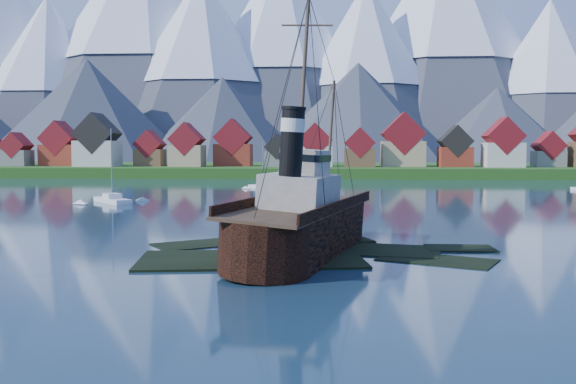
{
  "coord_description": "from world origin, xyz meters",
  "views": [
    {
      "loc": [
        3.51,
        -52.99,
        9.13
      ],
      "look_at": [
        -0.58,
        6.0,
        5.0
      ],
      "focal_mm": 40.0,
      "sensor_mm": 36.0,
      "label": 1
    }
  ],
  "objects": [
    {
      "name": "tugboat_wreck",
      "position": [
        0.92,
        1.96,
        2.8
      ],
      "size": [
        6.5,
        28.01,
        22.19
      ],
      "rotation": [
        0.0,
        0.06,
        -0.25
      ],
      "color": "black",
      "rests_on": "ground"
    },
    {
      "name": "sailboat_c",
      "position": [
        -11.99,
        89.26,
        0.24
      ],
      "size": [
        7.34,
        7.53,
        10.84
      ],
      "rotation": [
        0.0,
        0.0,
        0.76
      ],
      "color": "white",
      "rests_on": "ground"
    },
    {
      "name": "seawall",
      "position": [
        0.0,
        132.0,
        0.0
      ],
      "size": [
        600.0,
        2.5,
        2.0
      ],
      "primitive_type": "cube",
      "color": "#3F3D38",
      "rests_on": "ground"
    },
    {
      "name": "shoal",
      "position": [
        1.78,
        2.15,
        -0.35
      ],
      "size": [
        31.71,
        21.24,
        1.14
      ],
      "color": "black",
      "rests_on": "ground"
    },
    {
      "name": "town",
      "position": [
        -33.12,
        152.18,
        8.99
      ],
      "size": [
        250.96,
        16.69,
        17.3
      ],
      "color": "maroon",
      "rests_on": "ground"
    },
    {
      "name": "shore_bank",
      "position": [
        0.0,
        170.0,
        0.0
      ],
      "size": [
        600.0,
        80.0,
        3.2
      ],
      "primitive_type": "cube",
      "color": "#194313",
      "rests_on": "ground"
    },
    {
      "name": "mountains",
      "position": [
        -0.79,
        481.26,
        89.34
      ],
      "size": [
        965.0,
        340.0,
        205.0
      ],
      "color": "#2D333D",
      "rests_on": "ground"
    },
    {
      "name": "ground",
      "position": [
        0.0,
        0.0,
        0.0
      ],
      "size": [
        1400.0,
        1400.0,
        0.0
      ],
      "primitive_type": "plane",
      "color": "#193247",
      "rests_on": "ground"
    },
    {
      "name": "sailboat_a",
      "position": [
        -32.72,
        50.06,
        0.28
      ],
      "size": [
        8.74,
        9.66,
        12.75
      ],
      "rotation": [
        0.0,
        0.0,
        0.7
      ],
      "color": "white",
      "rests_on": "ground"
    }
  ]
}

